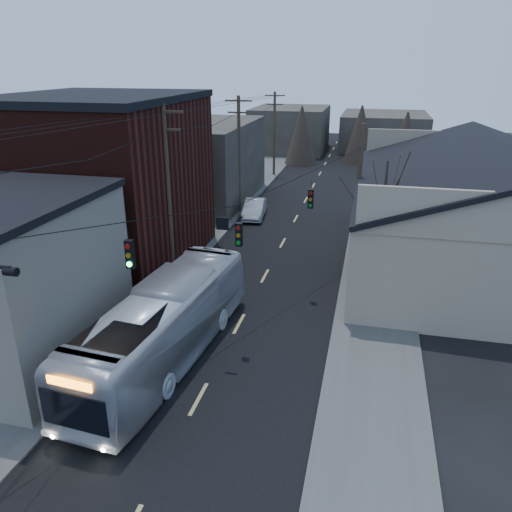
{
  "coord_description": "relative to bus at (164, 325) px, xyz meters",
  "views": [
    {
      "loc": [
        5.69,
        -6.79,
        12.01
      ],
      "look_at": [
        0.47,
        15.64,
        3.0
      ],
      "focal_mm": 35.0,
      "sensor_mm": 36.0,
      "label": 1
    }
  ],
  "objects": [
    {
      "name": "bus",
      "position": [
        0.0,
        0.0,
        0.0
      ],
      "size": [
        3.92,
        12.28,
        3.36
      ],
      "primitive_type": "imported",
      "rotation": [
        0.0,
        0.0,
        3.05
      ],
      "color": "#B0B4BD",
      "rests_on": "ground"
    },
    {
      "name": "building_far_right",
      "position": [
        9.24,
        59.7,
        0.82
      ],
      "size": [
        12.0,
        14.0,
        5.0
      ],
      "primitive_type": "cube",
      "color": "#332F29",
      "rests_on": "ground"
    },
    {
      "name": "building_brick",
      "position": [
        -7.76,
        9.7,
        3.32
      ],
      "size": [
        10.0,
        12.0,
        10.0
      ],
      "primitive_type": "cube",
      "color": "black",
      "rests_on": "ground"
    },
    {
      "name": "building_left_far",
      "position": [
        -7.26,
        25.7,
        1.82
      ],
      "size": [
        9.0,
        14.0,
        7.0
      ],
      "primitive_type": "cube",
      "color": "#332F29",
      "rests_on": "ground"
    },
    {
      "name": "utility_lines",
      "position": [
        -0.87,
        13.85,
        3.27
      ],
      "size": [
        11.24,
        45.28,
        10.5
      ],
      "color": "#382B1E",
      "rests_on": "ground"
    },
    {
      "name": "sidewalk_left",
      "position": [
        -4.26,
        19.7,
        -1.62
      ],
      "size": [
        4.0,
        110.0,
        0.12
      ],
      "primitive_type": "cube",
      "color": "#474744",
      "rests_on": "ground"
    },
    {
      "name": "bare_tree",
      "position": [
        8.74,
        9.7,
        1.92
      ],
      "size": [
        0.4,
        0.4,
        7.2
      ],
      "primitive_type": "cone",
      "color": "black",
      "rests_on": "ground"
    },
    {
      "name": "sidewalk_right",
      "position": [
        8.74,
        19.7,
        -1.62
      ],
      "size": [
        4.0,
        110.0,
        0.12
      ],
      "primitive_type": "cube",
      "color": "#474744",
      "rests_on": "ground"
    },
    {
      "name": "parked_car",
      "position": [
        -1.13,
        21.29,
        -0.94
      ],
      "size": [
        2.03,
        4.62,
        1.47
      ],
      "primitive_type": "imported",
      "rotation": [
        0.0,
        0.0,
        0.11
      ],
      "color": "#ADB0B5",
      "rests_on": "ground"
    },
    {
      "name": "road_surface",
      "position": [
        2.24,
        19.7,
        -1.67
      ],
      "size": [
        9.0,
        110.0,
        0.02
      ],
      "primitive_type": "cube",
      "color": "black",
      "rests_on": "ground"
    },
    {
      "name": "warehouse",
      "position": [
        15.24,
        14.7,
        1.02
      ],
      "size": [
        16.16,
        20.6,
        7.73
      ],
      "color": "gray",
      "rests_on": "ground"
    },
    {
      "name": "building_far_left",
      "position": [
        -3.76,
        54.7,
        1.32
      ],
      "size": [
        10.0,
        12.0,
        6.0
      ],
      "primitive_type": "cube",
      "color": "#332F29",
      "rests_on": "ground"
    }
  ]
}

